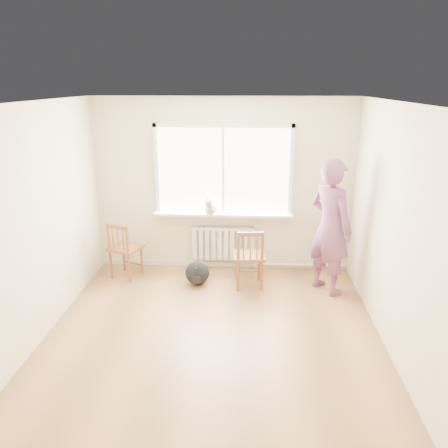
% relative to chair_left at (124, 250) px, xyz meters
% --- Properties ---
extents(floor, '(4.50, 4.50, 0.00)m').
position_rel_chair_left_xyz_m(floor, '(1.49, -1.73, -0.45)').
color(floor, '#A67144').
rests_on(floor, ground).
extents(ceiling, '(4.50, 4.50, 0.00)m').
position_rel_chair_left_xyz_m(ceiling, '(1.49, -1.73, 2.25)').
color(ceiling, white).
rests_on(ceiling, back_wall).
extents(back_wall, '(4.00, 0.01, 2.70)m').
position_rel_chair_left_xyz_m(back_wall, '(1.49, 0.52, 0.90)').
color(back_wall, beige).
rests_on(back_wall, ground).
extents(window, '(2.12, 0.05, 1.42)m').
position_rel_chair_left_xyz_m(window, '(1.49, 0.50, 1.21)').
color(window, white).
rests_on(window, back_wall).
extents(windowsill, '(2.15, 0.22, 0.04)m').
position_rel_chair_left_xyz_m(windowsill, '(1.49, 0.41, 0.48)').
color(windowsill, white).
rests_on(windowsill, back_wall).
extents(radiator, '(1.00, 0.12, 0.55)m').
position_rel_chair_left_xyz_m(radiator, '(1.49, 0.43, -0.01)').
color(radiator, white).
rests_on(radiator, back_wall).
extents(heating_pipe, '(1.40, 0.04, 0.04)m').
position_rel_chair_left_xyz_m(heating_pipe, '(2.74, 0.46, -0.37)').
color(heating_pipe, silver).
rests_on(heating_pipe, back_wall).
extents(baseboard, '(4.00, 0.03, 0.08)m').
position_rel_chair_left_xyz_m(baseboard, '(1.49, 0.51, -0.41)').
color(baseboard, beige).
rests_on(baseboard, ground).
extents(chair_left, '(0.56, 0.55, 0.90)m').
position_rel_chair_left_xyz_m(chair_left, '(0.00, 0.00, 0.00)').
color(chair_left, brown).
rests_on(chair_left, floor).
extents(chair_right, '(0.48, 0.46, 0.90)m').
position_rel_chair_left_xyz_m(chair_right, '(1.92, -0.21, 0.00)').
color(chair_right, brown).
rests_on(chair_right, floor).
extents(person, '(0.80, 0.84, 1.93)m').
position_rel_chair_left_xyz_m(person, '(3.04, -0.24, 0.51)').
color(person, '#AC396A').
rests_on(person, floor).
extents(cat, '(0.23, 0.44, 0.30)m').
position_rel_chair_left_xyz_m(cat, '(1.31, 0.33, 0.62)').
color(cat, '#CDB98C').
rests_on(cat, windowsill).
extents(backpack, '(0.43, 0.37, 0.36)m').
position_rel_chair_left_xyz_m(backpack, '(1.14, -0.17, -0.27)').
color(backpack, black).
rests_on(backpack, floor).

